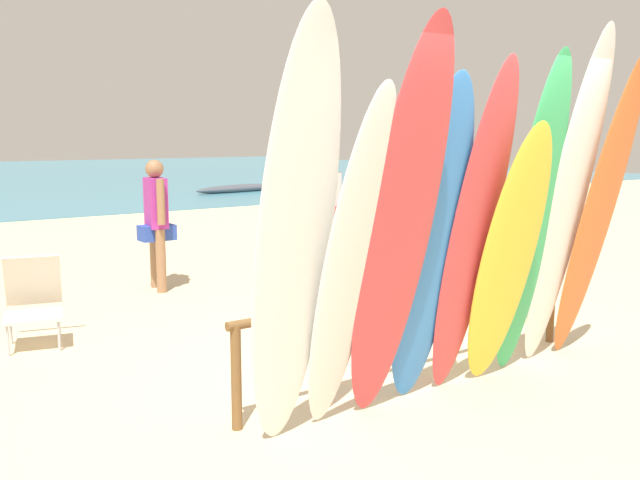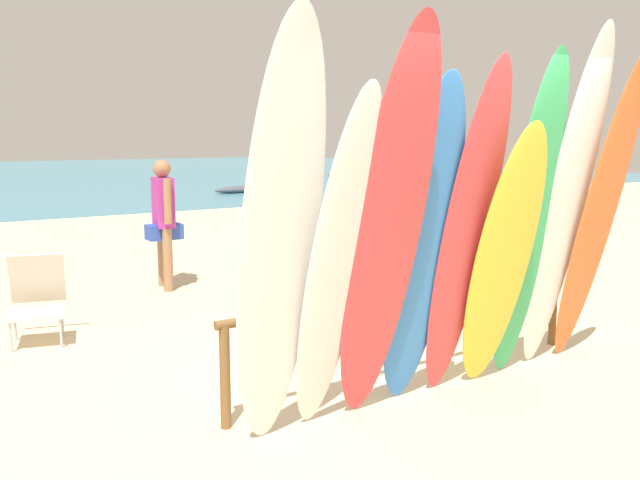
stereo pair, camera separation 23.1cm
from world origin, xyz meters
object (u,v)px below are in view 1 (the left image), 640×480
object	(u,v)px
surfboard_rack	(422,306)
beachgoer_strolling	(371,211)
beach_chair_blue	(33,298)
surfboard_red_4	(474,232)
surfboard_white_1	(350,265)
surfboard_orange_8	(599,212)
distant_boat	(240,189)
beachgoer_by_water	(330,199)
surfboard_green_6	(532,218)
surfboard_yellow_5	(508,258)
surfboard_blue_3	(431,245)
beachgoer_photographing	(156,216)
surfboard_white_0	(296,238)
surfboard_white_7	(567,202)
surfboard_red_2	(400,230)

from	to	relation	value
surfboard_rack	beachgoer_strolling	bearing A→B (deg)	55.93
beach_chair_blue	surfboard_red_4	bearing A→B (deg)	-40.37
surfboard_white_1	surfboard_orange_8	distance (m)	2.64
surfboard_red_4	distant_boat	size ratio (longest dim) A/B	0.70
surfboard_white_1	beachgoer_strolling	size ratio (longest dim) A/B	1.50
surfboard_white_1	surfboard_orange_8	xyz separation A→B (m)	(2.63, -0.01, 0.17)
beachgoer_by_water	beach_chair_blue	xyz separation A→B (m)	(-5.28, -2.53, -0.45)
surfboard_green_6	surfboard_orange_8	size ratio (longest dim) A/B	0.98
surfboard_yellow_5	surfboard_blue_3	bearing A→B (deg)	178.56
surfboard_orange_8	beach_chair_blue	distance (m)	5.12
beachgoer_photographing	surfboard_blue_3	bearing A→B (deg)	10.18
surfboard_white_1	beachgoer_photographing	xyz separation A→B (m)	(0.61, 4.72, -0.18)
surfboard_white_0	beachgoer_by_water	size ratio (longest dim) A/B	1.77
beachgoer_photographing	beachgoer_strolling	bearing A→B (deg)	84.57
surfboard_yellow_5	surfboard_white_7	bearing A→B (deg)	7.80
surfboard_rack	beach_chair_blue	bearing A→B (deg)	129.43
surfboard_blue_3	beachgoer_by_water	distance (m)	6.68
surfboard_yellow_5	distant_boat	distance (m)	18.92
surfboard_blue_3	beachgoer_strolling	distance (m)	4.82
surfboard_red_2	surfboard_white_1	bearing A→B (deg)	169.85
surfboard_yellow_5	beachgoer_photographing	world-z (taller)	surfboard_yellow_5
surfboard_red_4	beachgoer_photographing	xyz separation A→B (m)	(-0.53, 4.70, -0.29)
surfboard_white_0	beachgoer_photographing	bearing A→B (deg)	73.93
surfboard_white_0	surfboard_orange_8	xyz separation A→B (m)	(3.02, -0.04, -0.04)
beachgoer_photographing	surfboard_green_6	bearing A→B (deg)	23.19
surfboard_white_7	distant_boat	xyz separation A→B (m)	(6.47, 17.41, -1.26)
surfboard_white_0	beachgoer_by_water	world-z (taller)	surfboard_white_0
surfboard_red_2	surfboard_white_7	bearing A→B (deg)	4.89
surfboard_orange_8	beachgoer_strolling	bearing A→B (deg)	74.71
beachgoer_by_water	beachgoer_photographing	bearing A→B (deg)	4.11
surfboard_green_6	surfboard_white_0	bearing A→B (deg)	-177.02
surfboard_red_2	surfboard_orange_8	world-z (taller)	surfboard_red_2
surfboard_green_6	beachgoer_by_water	bearing A→B (deg)	70.93
surfboard_rack	beachgoer_by_water	distance (m)	6.11
surfboard_blue_3	surfboard_yellow_5	bearing A→B (deg)	-5.10
surfboard_rack	beach_chair_blue	world-z (taller)	beach_chair_blue
beach_chair_blue	surfboard_rack	bearing A→B (deg)	-36.21
surfboard_red_2	surfboard_green_6	size ratio (longest dim) A/B	1.05
surfboard_red_4	beachgoer_strolling	world-z (taller)	surfboard_red_4
surfboard_red_4	surfboard_yellow_5	bearing A→B (deg)	-12.09
surfboard_white_7	beach_chair_blue	size ratio (longest dim) A/B	3.45
surfboard_white_0	distant_boat	xyz separation A→B (m)	(9.11, 17.41, -1.20)
surfboard_red_4	surfboard_red_2	bearing A→B (deg)	-178.52
surfboard_red_2	surfboard_blue_3	size ratio (longest dim) A/B	1.14
surfboard_rack	distant_boat	xyz separation A→B (m)	(7.60, 16.93, -0.46)
surfboard_white_0	beachgoer_by_water	xyz separation A→B (m)	(4.49, 5.80, -0.45)
surfboard_white_7	surfboard_white_1	bearing A→B (deg)	177.59
surfboard_white_0	surfboard_red_2	bearing A→B (deg)	-11.94
surfboard_white_1	beachgoer_photographing	world-z (taller)	surfboard_white_1
surfboard_rack	beachgoer_photographing	distance (m)	4.26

